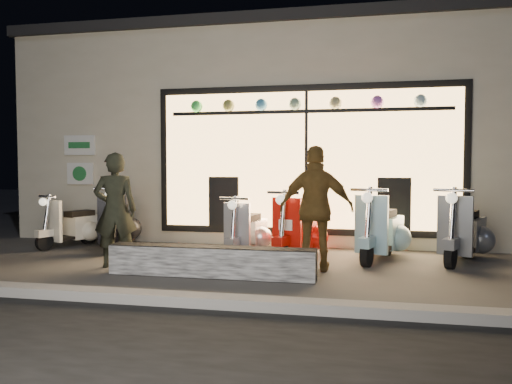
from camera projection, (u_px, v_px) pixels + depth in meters
ground at (236, 267)px, 7.12m from camera, size 40.00×40.00×0.00m
kerb at (189, 300)px, 5.16m from camera, size 40.00×0.25×0.12m
shop_building at (286, 138)px, 11.88m from camera, size 10.20×6.23×4.20m
graffiti_barrier at (211, 262)px, 6.51m from camera, size 2.74×0.28×0.40m
scooter_silver at (248, 232)px, 8.13m from camera, size 0.52×1.31×0.93m
scooter_red at (301, 230)px, 8.02m from camera, size 0.73×1.44×1.03m
scooter_black at (117, 223)px, 8.90m from camera, size 0.77×1.46×1.05m
scooter_cream at (78, 226)px, 9.04m from camera, size 0.73×1.24×0.90m
scooter_blue at (382, 231)px, 7.80m from camera, size 0.79×1.51×1.08m
scooter_grey at (464, 232)px, 7.62m from camera, size 0.88×1.48×1.08m
man at (115, 210)px, 7.11m from camera, size 0.69×0.57×1.64m
woman at (316, 208)px, 6.86m from camera, size 1.02×0.45×1.73m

